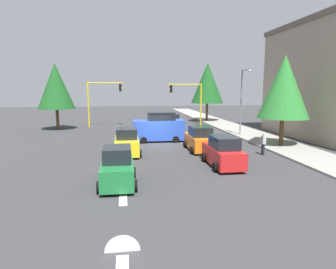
% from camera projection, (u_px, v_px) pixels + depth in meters
% --- Properties ---
extents(ground_plane, '(120.00, 120.00, 0.00)m').
position_uv_depth(ground_plane, '(158.00, 145.00, 26.07)').
color(ground_plane, '#353538').
extents(sidewalk_kerb, '(80.00, 4.00, 0.15)m').
position_uv_depth(sidewalk_kerb, '(248.00, 133.00, 32.45)').
color(sidewalk_kerb, gray).
rests_on(sidewalk_kerb, ground).
extents(lane_arrow_near, '(2.40, 1.10, 1.10)m').
position_uv_depth(lane_arrow_near, '(123.00, 191.00, 14.38)').
color(lane_arrow_near, silver).
rests_on(lane_arrow_near, ground).
extents(lane_arrow_mid, '(2.40, 1.10, 1.10)m').
position_uv_depth(lane_arrow_mid, '(122.00, 261.00, 8.52)').
color(lane_arrow_mid, silver).
rests_on(lane_arrow_mid, ground).
extents(traffic_signal_far_right, '(0.36, 4.59, 5.81)m').
position_uv_depth(traffic_signal_far_right, '(102.00, 95.00, 38.31)').
color(traffic_signal_far_right, yellow).
rests_on(traffic_signal_far_right, ground).
extents(traffic_signal_far_left, '(0.36, 4.59, 5.66)m').
position_uv_depth(traffic_signal_far_left, '(188.00, 96.00, 39.96)').
color(traffic_signal_far_left, yellow).
rests_on(traffic_signal_far_left, ground).
extents(street_lamp_curbside, '(2.15, 0.28, 7.00)m').
position_uv_depth(street_lamp_curbside, '(243.00, 95.00, 30.25)').
color(street_lamp_curbside, slate).
rests_on(street_lamp_curbside, ground).
extents(tree_roadside_near, '(4.24, 4.24, 7.75)m').
position_uv_depth(tree_roadside_near, '(284.00, 87.00, 24.84)').
color(tree_roadside_near, brown).
rests_on(tree_roadside_near, ground).
extents(tree_opposite_side, '(4.36, 4.36, 7.98)m').
position_uv_depth(tree_opposite_side, '(56.00, 86.00, 35.42)').
color(tree_opposite_side, brown).
rests_on(tree_opposite_side, ground).
extents(tree_roadside_far, '(4.80, 4.80, 8.80)m').
position_uv_depth(tree_roadside_far, '(207.00, 83.00, 44.14)').
color(tree_roadside_far, brown).
rests_on(tree_roadside_far, ground).
extents(delivery_van_blue, '(2.22, 4.80, 2.77)m').
position_uv_depth(delivery_van_blue, '(159.00, 128.00, 27.88)').
color(delivery_van_blue, blue).
rests_on(delivery_van_blue, ground).
extents(car_red, '(4.15, 1.97, 1.98)m').
position_uv_depth(car_red, '(223.00, 153.00, 18.87)').
color(car_red, red).
rests_on(car_red, ground).
extents(car_green, '(3.69, 1.92, 1.98)m').
position_uv_depth(car_green, '(117.00, 168.00, 15.22)').
color(car_green, '#1E7238').
rests_on(car_green, ground).
extents(car_black, '(4.08, 2.04, 1.98)m').
position_uv_depth(car_black, '(171.00, 122.00, 35.74)').
color(car_black, black).
rests_on(car_black, ground).
extents(car_yellow, '(3.92, 2.06, 1.98)m').
position_uv_depth(car_yellow, '(127.00, 143.00, 22.34)').
color(car_yellow, yellow).
rests_on(car_yellow, ground).
extents(car_orange, '(4.09, 2.03, 1.98)m').
position_uv_depth(car_orange, '(200.00, 140.00, 23.72)').
color(car_orange, orange).
rests_on(car_orange, ground).
extents(pedestrian_crossing, '(0.40, 0.24, 1.70)m').
position_uv_depth(pedestrian_crossing, '(263.00, 143.00, 22.09)').
color(pedestrian_crossing, '#262638').
rests_on(pedestrian_crossing, ground).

